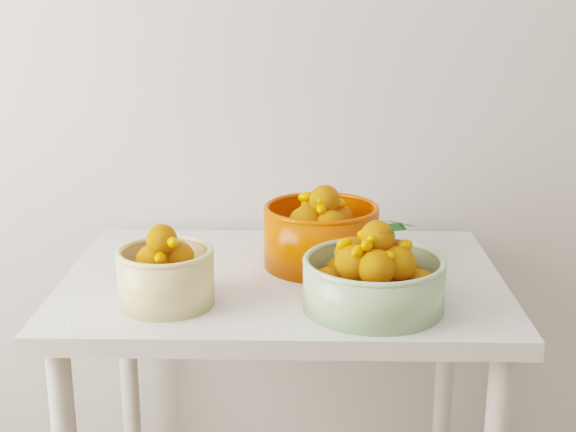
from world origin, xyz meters
name	(u,v)px	position (x,y,z in m)	size (l,w,h in m)	color
table	(283,314)	(-0.19, 1.60, 0.65)	(1.00, 0.70, 0.75)	silver
bowl_cream	(166,274)	(-0.43, 1.43, 0.82)	(0.22, 0.22, 0.17)	#D7BE7C
bowl_green	(374,278)	(0.00, 1.42, 0.82)	(0.33, 0.33, 0.19)	#95BA83
bowl_orange	(321,234)	(-0.10, 1.68, 0.83)	(0.35, 0.35, 0.20)	#E03600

